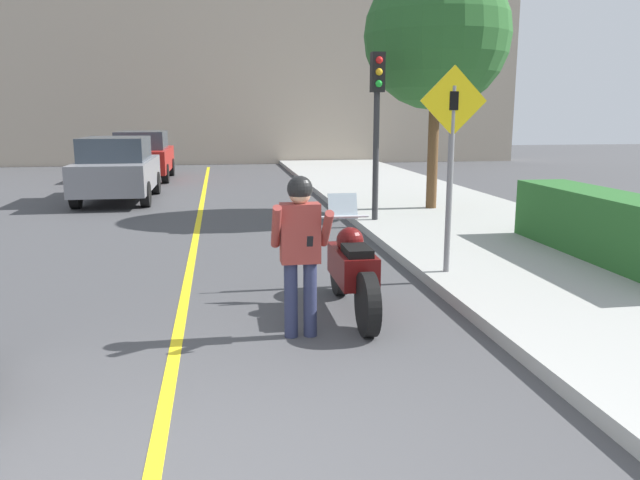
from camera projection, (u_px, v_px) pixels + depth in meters
name	position (u px, v px, depth m)	size (l,w,h in m)	color
sidewalk_curb	(592.00, 280.00, 8.40)	(4.40, 44.00, 0.15)	#9E9E99
road_center_line	(191.00, 265.00, 9.51)	(0.12, 36.00, 0.01)	yellow
building_backdrop	(220.00, 81.00, 28.21)	(28.00, 1.20, 7.48)	#B2A38E
motorcycle	(352.00, 269.00, 7.18)	(0.62, 2.22, 1.32)	black
person_biker	(300.00, 241.00, 6.30)	(0.59, 0.46, 1.68)	#282D4C
crossing_sign	(451.00, 150.00, 8.24)	(0.91, 0.08, 2.74)	slate
traffic_light	(377.00, 104.00, 12.28)	(0.26, 0.30, 3.30)	#2D2D30
hedge_row	(613.00, 227.00, 9.21)	(0.90, 4.36, 0.96)	#286028
street_tree	(437.00, 36.00, 13.61)	(3.20, 3.20, 5.40)	brown
parked_car_grey	(117.00, 169.00, 16.40)	(1.88, 4.20, 1.68)	black
parked_car_red	(143.00, 155.00, 21.67)	(1.88, 4.20, 1.68)	black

